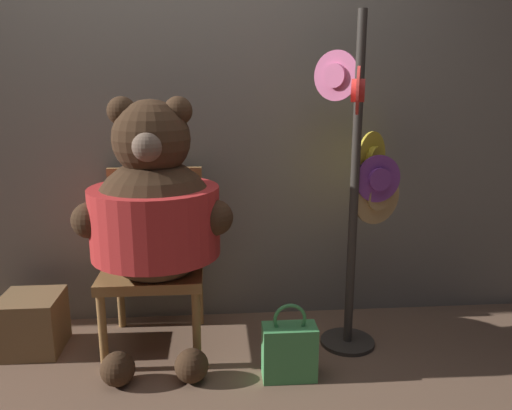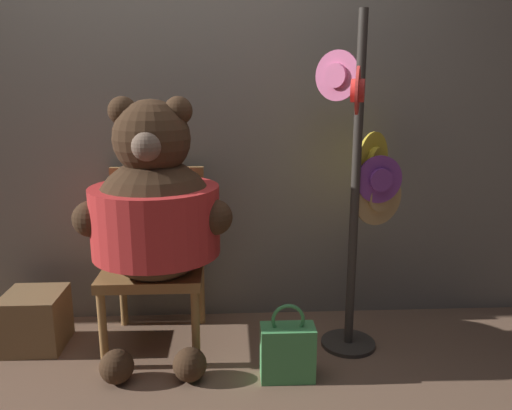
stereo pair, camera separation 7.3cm
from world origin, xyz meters
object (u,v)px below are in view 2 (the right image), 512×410
(chair, at_px, (156,252))
(teddy_bear, at_px, (155,212))
(handbag_on_ground, at_px, (288,351))
(hat_display_rack, at_px, (362,185))

(chair, bearing_deg, teddy_bear, -79.68)
(chair, xyz_separation_m, handbag_on_ground, (0.64, -0.44, -0.34))
(hat_display_rack, height_order, handbag_on_ground, hat_display_rack)
(chair, bearing_deg, hat_display_rack, -7.09)
(teddy_bear, bearing_deg, hat_display_rack, 2.28)
(teddy_bear, bearing_deg, handbag_on_ground, -23.69)
(chair, relative_size, hat_display_rack, 0.54)
(hat_display_rack, bearing_deg, chair, 172.91)
(teddy_bear, relative_size, handbag_on_ground, 3.46)
(chair, distance_m, teddy_bear, 0.31)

